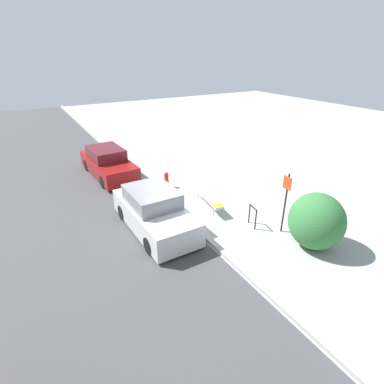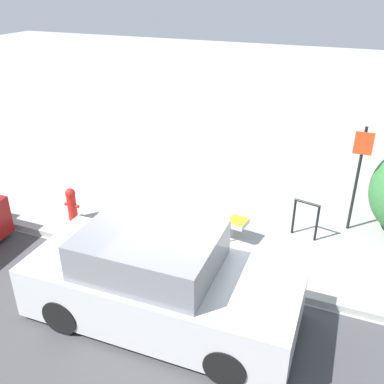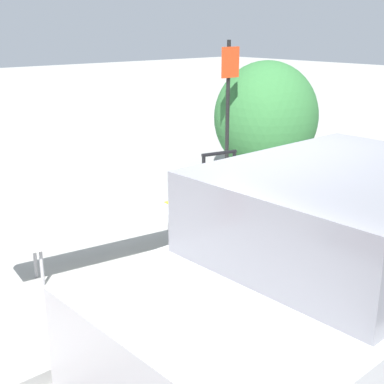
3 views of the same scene
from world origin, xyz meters
name	(u,v)px [view 1 (image 1 of 3)]	position (x,y,z in m)	size (l,w,h in m)	color
ground_plane	(184,218)	(0.00, 0.00, 0.00)	(60.00, 60.00, 0.00)	#9E9E99
road_strip	(45,259)	(0.00, -5.15, 0.00)	(60.00, 10.00, 0.01)	#424244
curb	(184,217)	(0.00, 0.00, 0.07)	(60.00, 0.20, 0.13)	#A8A8A3
bench	(208,197)	(-0.37, 1.39, 0.45)	(2.32, 0.71, 0.52)	#99999E
bike_rack	(253,214)	(1.81, 1.98, 0.50)	(0.55, 0.17, 0.83)	black
sign_post	(286,198)	(2.66, 2.67, 1.38)	(0.36, 0.08, 2.30)	black
fire_hydrant	(166,179)	(-3.10, 0.74, 0.41)	(0.36, 0.22, 0.77)	red
shrub_hedge	(316,221)	(3.85, 2.93, 0.97)	(1.87, 1.78, 1.94)	#337038
parked_car_near	(154,212)	(0.08, -1.29, 0.69)	(4.23, 1.88, 1.56)	black
parked_car_far	(108,163)	(-6.06, -1.26, 0.67)	(4.57, 1.98, 1.47)	black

